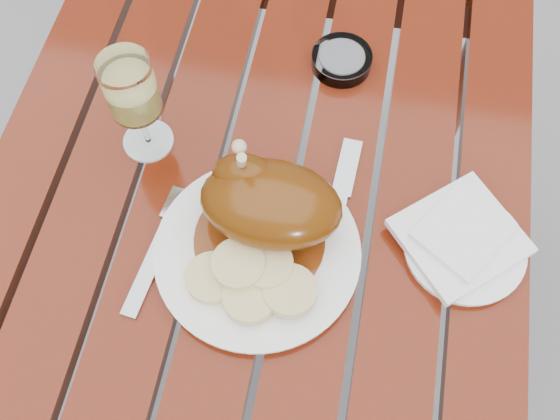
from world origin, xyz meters
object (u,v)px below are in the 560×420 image
object	(u,v)px
table	(254,310)
wine_glass	(137,106)
side_plate	(464,248)
ashtray	(342,60)
dinner_plate	(258,252)

from	to	relation	value
table	wine_glass	bearing A→B (deg)	146.04
table	wine_glass	size ratio (longest dim) A/B	6.66
table	side_plate	world-z (taller)	side_plate
ashtray	table	bearing A→B (deg)	-106.08
ashtray	side_plate	bearing A→B (deg)	-53.60
table	dinner_plate	bearing A→B (deg)	-51.49
dinner_plate	wine_glass	distance (m)	0.27
wine_glass	ashtray	xyz separation A→B (m)	(0.27, 0.20, -0.08)
table	side_plate	size ratio (longest dim) A/B	7.05
dinner_plate	side_plate	xyz separation A→B (m)	(0.28, 0.06, -0.00)
table	side_plate	bearing A→B (deg)	5.15
table	ashtray	bearing A→B (deg)	73.92
table	side_plate	xyz separation A→B (m)	(0.31, 0.03, 0.38)
side_plate	ashtray	size ratio (longest dim) A/B	1.75
table	dinner_plate	distance (m)	0.39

